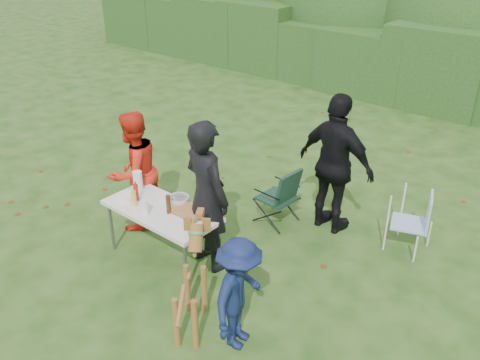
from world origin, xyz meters
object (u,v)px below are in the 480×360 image
Objects in this scene: person_red_jacket at (134,171)px; ketchup_bottle at (136,192)px; folding_table at (161,213)px; mustard_bottle at (134,198)px; beer_bottle at (168,204)px; camping_chair at (277,195)px; person_black_puffy at (336,165)px; dog at (190,289)px; paper_towel_roll at (138,181)px; person_cook at (207,196)px; lawn_chair at (410,221)px; child at (239,294)px.

person_red_jacket reaches higher than ketchup_bottle.
ketchup_bottle is (-0.40, -0.04, 0.16)m from folding_table.
beer_bottle is (0.46, 0.15, 0.02)m from mustard_bottle.
beer_bottle is (-0.42, -1.65, 0.43)m from camping_chair.
person_black_puffy reaches higher than beer_bottle.
camping_chair is 1.76m from beer_bottle.
person_black_puffy is 0.95m from camping_chair.
folding_table is at bearing 26.47° from dog.
person_cook is at bearing 7.85° from paper_towel_roll.
person_black_puffy reaches higher than person_red_jacket.
beer_bottle is at bearing -11.74° from paper_towel_roll.
paper_towel_roll reaches higher than camping_chair.
lawn_chair is 3.53m from ketchup_bottle.
beer_bottle is at bearing 17.95° from mustard_bottle.
folding_table is 6.82× the size of ketchup_bottle.
person_cook is 1.10m from paper_towel_roll.
paper_towel_roll reaches higher than mustard_bottle.
person_red_jacket is 6.49× the size of paper_towel_roll.
child is 2.42m from camping_chair.
person_red_jacket is at bearing 140.01° from mustard_bottle.
lawn_chair is at bearing 39.93° from ketchup_bottle.
ketchup_bottle is (-2.06, 0.45, 0.22)m from child.
child reaches higher than camping_chair.
camping_chair is 1.81m from lawn_chair.
beer_bottle reaches higher than mustard_bottle.
folding_table is 0.44m from ketchup_bottle.
person_black_puffy is at bearing 61.08° from beer_bottle.
person_red_jacket is at bearing 46.31° from camping_chair.
lawn_chair is (1.80, 1.90, -0.55)m from person_cook.
person_cook reaches higher than dog.
mustard_bottle is at bearing 37.26° from dog.
paper_towel_roll is (0.29, -0.18, 0.03)m from person_red_jacket.
beer_bottle is at bearing 0.27° from folding_table.
beer_bottle is at bearing 67.76° from person_red_jacket.
paper_towel_roll is at bearing 54.19° from person_red_jacket.
dog is 4.96× the size of ketchup_bottle.
person_black_puffy reaches higher than camping_chair.
person_black_puffy reaches higher than paper_towel_roll.
folding_table is 1.76m from camping_chair.
paper_towel_roll is (-0.28, 0.30, 0.03)m from mustard_bottle.
mustard_bottle is at bearing 22.55° from lawn_chair.
lawn_chair is 4.15× the size of mustard_bottle.
camping_chair is 3.93× the size of ketchup_bottle.
person_black_puffy is at bearing 51.15° from ketchup_bottle.
person_black_puffy is at bearing 53.98° from mustard_bottle.
person_black_puffy is 1.20m from lawn_chair.
child is at bearing 121.14° from camping_chair.
folding_table is at bearing 6.04° from ketchup_bottle.
mustard_bottle is 0.83× the size of beer_bottle.
folding_table is 1.81× the size of lawn_chair.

